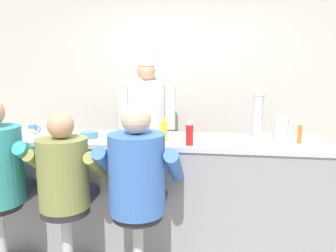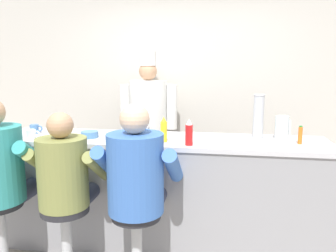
% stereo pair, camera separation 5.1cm
% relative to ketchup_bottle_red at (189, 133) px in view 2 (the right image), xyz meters
% --- Properties ---
extents(wall_back, '(10.00, 0.06, 2.70)m').
position_rel_ketchup_bottle_red_xyz_m(wall_back, '(-0.31, 1.71, 0.21)').
color(wall_back, beige).
rests_on(wall_back, ground_plane).
extents(diner_counter, '(3.03, 0.68, 1.04)m').
position_rel_ketchup_bottle_red_xyz_m(diner_counter, '(-0.31, 0.24, -0.62)').
color(diner_counter, gray).
rests_on(diner_counter, ground_plane).
extents(ketchup_bottle_red, '(0.06, 0.06, 0.22)m').
position_rel_ketchup_bottle_red_xyz_m(ketchup_bottle_red, '(0.00, 0.00, 0.00)').
color(ketchup_bottle_red, red).
rests_on(ketchup_bottle_red, diner_counter).
extents(mustard_bottle_yellow, '(0.06, 0.06, 0.22)m').
position_rel_ketchup_bottle_red_xyz_m(mustard_bottle_yellow, '(-0.23, 0.09, 0.00)').
color(mustard_bottle_yellow, yellow).
rests_on(mustard_bottle_yellow, diner_counter).
extents(hot_sauce_bottle_orange, '(0.03, 0.03, 0.15)m').
position_rel_ketchup_bottle_red_xyz_m(hot_sauce_bottle_orange, '(0.92, 0.20, -0.03)').
color(hot_sauce_bottle_orange, orange).
rests_on(hot_sauce_bottle_orange, diner_counter).
extents(water_pitcher_clear, '(0.13, 0.12, 0.21)m').
position_rel_ketchup_bottle_red_xyz_m(water_pitcher_clear, '(0.79, 0.36, 0.00)').
color(water_pitcher_clear, silver).
rests_on(water_pitcher_clear, diner_counter).
extents(breakfast_plate, '(0.24, 0.24, 0.05)m').
position_rel_ketchup_bottle_red_xyz_m(breakfast_plate, '(-0.42, 0.26, -0.09)').
color(breakfast_plate, white).
rests_on(breakfast_plate, diner_counter).
extents(cereal_bowl, '(0.16, 0.16, 0.06)m').
position_rel_ketchup_bottle_red_xyz_m(cereal_bowl, '(-0.93, 0.16, -0.07)').
color(cereal_bowl, '#4C7FB7').
rests_on(cereal_bowl, diner_counter).
extents(coffee_mug_blue, '(0.13, 0.08, 0.09)m').
position_rel_ketchup_bottle_red_xyz_m(coffee_mug_blue, '(-1.54, 0.27, -0.06)').
color(coffee_mug_blue, '#4C7AB2').
rests_on(coffee_mug_blue, diner_counter).
extents(coffee_mug_white, '(0.13, 0.09, 0.09)m').
position_rel_ketchup_bottle_red_xyz_m(coffee_mug_white, '(-1.41, -0.00, -0.06)').
color(coffee_mug_white, white).
rests_on(coffee_mug_white, diner_counter).
extents(cup_stack_steel, '(0.10, 0.10, 0.39)m').
position_rel_ketchup_bottle_red_xyz_m(cup_stack_steel, '(0.59, 0.41, 0.10)').
color(cup_stack_steel, '#B7BABF').
rests_on(cup_stack_steel, diner_counter).
extents(napkin_dispenser_chrome, '(0.11, 0.07, 0.14)m').
position_rel_ketchup_bottle_red_xyz_m(napkin_dispenser_chrome, '(-0.40, 0.02, -0.03)').
color(napkin_dispenser_chrome, silver).
rests_on(napkin_dispenser_chrome, diner_counter).
extents(diner_seated_olive, '(0.57, 0.57, 1.35)m').
position_rel_ketchup_bottle_red_xyz_m(diner_seated_olive, '(-0.92, -0.38, -0.31)').
color(diner_seated_olive, '#B2B5BA').
rests_on(diner_seated_olive, ground_plane).
extents(diner_seated_blue, '(0.63, 0.62, 1.42)m').
position_rel_ketchup_bottle_red_xyz_m(diner_seated_blue, '(-0.35, -0.37, -0.28)').
color(diner_seated_blue, '#B2B5BA').
rests_on(diner_seated_blue, ground_plane).
extents(cook_in_whites_near, '(0.73, 0.47, 1.88)m').
position_rel_ketchup_bottle_red_xyz_m(cook_in_whites_near, '(-0.66, 1.39, -0.11)').
color(cook_in_whites_near, '#232328').
rests_on(cook_in_whites_near, ground_plane).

